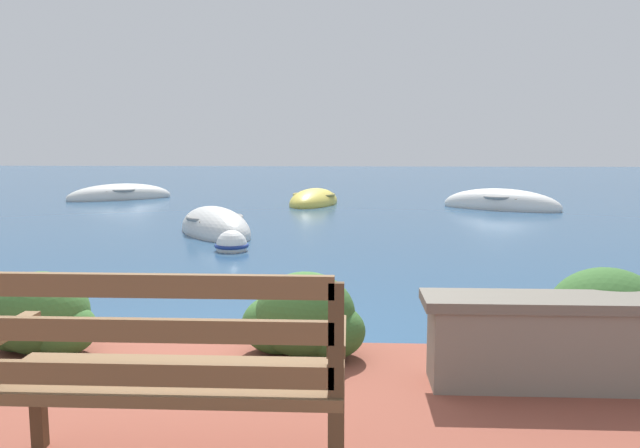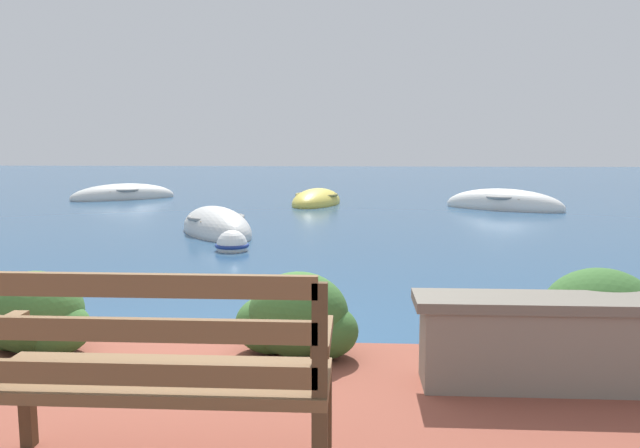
# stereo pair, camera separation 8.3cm
# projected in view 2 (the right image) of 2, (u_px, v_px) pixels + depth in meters

# --- Properties ---
(ground_plane) EXTENTS (80.00, 80.00, 0.00)m
(ground_plane) POSITION_uv_depth(u_px,v_px,m) (202.00, 369.00, 4.54)
(ground_plane) COLOR navy
(park_bench) EXTENTS (1.47, 0.48, 0.93)m
(park_bench) POSITION_uv_depth(u_px,v_px,m) (154.00, 370.00, 2.58)
(park_bench) COLOR brown
(park_bench) RESTS_ON patio_terrace
(stone_wall) EXTENTS (2.25, 0.39, 0.54)m
(stone_wall) POSITION_uv_depth(u_px,v_px,m) (609.00, 343.00, 3.60)
(stone_wall) COLOR gray
(stone_wall) RESTS_ON patio_terrace
(hedge_clump_left) EXTENTS (0.82, 0.59, 0.56)m
(hedge_clump_left) POSITION_uv_depth(u_px,v_px,m) (33.00, 317.00, 4.23)
(hedge_clump_left) COLOR #38662D
(hedge_clump_left) RESTS_ON patio_terrace
(hedge_clump_centre) EXTENTS (0.84, 0.60, 0.57)m
(hedge_clump_centre) POSITION_uv_depth(u_px,v_px,m) (297.00, 320.00, 4.16)
(hedge_clump_centre) COLOR #38662D
(hedge_clump_centre) RESTS_ON patio_terrace
(hedge_clump_right) EXTENTS (0.93, 0.67, 0.63)m
(hedge_clump_right) POSITION_uv_depth(u_px,v_px,m) (597.00, 323.00, 3.98)
(hedge_clump_right) COLOR #38662D
(hedge_clump_right) RESTS_ON patio_terrace
(rowboat_nearest) EXTENTS (2.12, 2.66, 0.86)m
(rowboat_nearest) POSITION_uv_depth(u_px,v_px,m) (216.00, 230.00, 11.33)
(rowboat_nearest) COLOR silver
(rowboat_nearest) RESTS_ON ground_plane
(rowboat_mid) EXTENTS (3.07, 2.40, 0.89)m
(rowboat_mid) POSITION_uv_depth(u_px,v_px,m) (504.00, 206.00, 15.56)
(rowboat_mid) COLOR silver
(rowboat_mid) RESTS_ON ground_plane
(rowboat_far) EXTENTS (1.65, 2.75, 0.74)m
(rowboat_far) POSITION_uv_depth(u_px,v_px,m) (317.00, 202.00, 16.78)
(rowboat_far) COLOR #DBC64C
(rowboat_far) RESTS_ON ground_plane
(rowboat_outer) EXTENTS (3.05, 2.67, 0.79)m
(rowboat_outer) POSITION_uv_depth(u_px,v_px,m) (124.00, 197.00, 18.37)
(rowboat_outer) COLOR silver
(rowboat_outer) RESTS_ON ground_plane
(mooring_buoy) EXTENTS (0.52, 0.52, 0.48)m
(mooring_buoy) POSITION_uv_depth(u_px,v_px,m) (232.00, 245.00, 9.52)
(mooring_buoy) COLOR white
(mooring_buoy) RESTS_ON ground_plane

